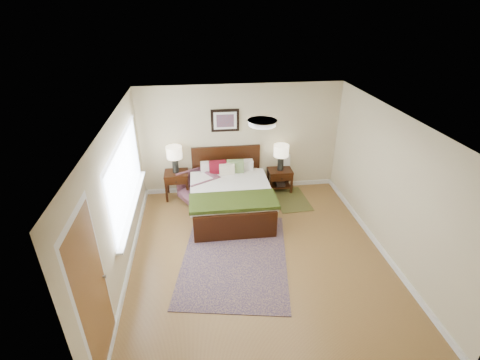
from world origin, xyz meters
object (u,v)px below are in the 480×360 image
(nightstand_left, at_px, (177,178))
(lamp_left, at_px, (174,155))
(lamp_right, at_px, (281,153))
(rug_persian, at_px, (235,257))
(armchair, at_px, (198,188))
(nightstand_right, at_px, (280,178))
(bed, at_px, (230,191))

(nightstand_left, relative_size, lamp_left, 1.03)
(lamp_right, bearing_deg, rug_persian, -120.04)
(lamp_left, xyz_separation_m, rug_persian, (1.07, -2.28, -1.05))
(armchair, distance_m, rug_persian, 2.12)
(lamp_left, distance_m, rug_persian, 2.73)
(nightstand_left, xyz_separation_m, nightstand_right, (2.39, 0.01, -0.16))
(lamp_left, distance_m, armchair, 0.90)
(lamp_left, height_order, armchair, lamp_left)
(nightstand_right, xyz_separation_m, armchair, (-1.91, -0.26, 0.00))
(rug_persian, bearing_deg, nightstand_left, 125.36)
(nightstand_left, xyz_separation_m, rug_persian, (1.07, -2.26, -0.50))
(lamp_right, bearing_deg, armchair, -171.97)
(bed, height_order, lamp_right, lamp_right)
(lamp_left, distance_m, lamp_right, 2.39)
(lamp_right, relative_size, armchair, 0.82)
(nightstand_left, distance_m, lamp_right, 2.43)
(nightstand_left, bearing_deg, bed, -33.34)
(nightstand_right, relative_size, lamp_left, 0.90)
(bed, relative_size, nightstand_left, 3.25)
(nightstand_left, bearing_deg, rug_persian, -64.69)
(nightstand_right, relative_size, lamp_right, 0.90)
(nightstand_left, bearing_deg, nightstand_right, 0.21)
(lamp_left, relative_size, rug_persian, 0.24)
(bed, relative_size, rug_persian, 0.80)
(armchair, relative_size, rug_persian, 0.29)
(bed, bearing_deg, armchair, 143.01)
(bed, relative_size, lamp_left, 3.34)
(bed, bearing_deg, nightstand_left, 146.66)
(nightstand_left, height_order, lamp_right, lamp_right)
(bed, height_order, nightstand_left, bed)
(nightstand_left, distance_m, nightstand_right, 2.39)
(nightstand_left, distance_m, rug_persian, 2.55)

